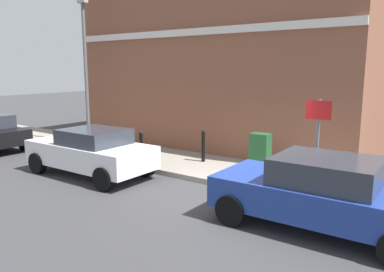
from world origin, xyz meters
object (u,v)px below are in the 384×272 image
(bollard_near_cabinet, at_px, (203,145))
(lamppost, at_px, (86,65))
(street_sign, at_px, (318,133))
(car_blue, at_px, (322,192))
(car_white, at_px, (91,151))
(utility_cabinet, at_px, (260,154))
(bollard_far_kerb, at_px, (141,147))

(bollard_near_cabinet, height_order, lamppost, lamppost)
(bollard_near_cabinet, distance_m, street_sign, 4.30)
(car_blue, relative_size, street_sign, 1.79)
(car_white, relative_size, street_sign, 1.76)
(car_blue, distance_m, lamppost, 11.02)
(car_white, height_order, utility_cabinet, car_white)
(bollard_near_cabinet, distance_m, bollard_far_kerb, 2.00)
(utility_cabinet, bearing_deg, bollard_far_kerb, 110.28)
(car_blue, xyz_separation_m, car_white, (-0.09, 6.74, -0.02))
(street_sign, bearing_deg, bollard_near_cabinet, 73.37)
(car_blue, relative_size, utility_cabinet, 3.59)
(lamppost, bearing_deg, bollard_near_cabinet, -90.49)
(street_sign, distance_m, lamppost, 9.96)
(bollard_near_cabinet, relative_size, lamppost, 0.18)
(lamppost, bearing_deg, bollard_far_kerb, -108.56)
(car_white, relative_size, lamppost, 0.71)
(utility_cabinet, xyz_separation_m, bollard_near_cabinet, (0.10, 2.06, 0.02))
(bollard_far_kerb, xyz_separation_m, lamppost, (1.44, 4.29, 2.60))
(car_blue, bearing_deg, street_sign, -68.87)
(utility_cabinet, height_order, lamppost, lamppost)
(car_blue, bearing_deg, car_white, 0.42)
(street_sign, bearing_deg, bollard_far_kerb, 92.01)
(utility_cabinet, xyz_separation_m, lamppost, (0.15, 7.78, 2.62))
(street_sign, bearing_deg, car_blue, -158.54)
(utility_cabinet, distance_m, bollard_near_cabinet, 2.06)
(car_blue, height_order, bollard_far_kerb, car_blue)
(bollard_near_cabinet, xyz_separation_m, bollard_far_kerb, (-1.39, 1.43, 0.00))
(car_blue, xyz_separation_m, bollard_far_kerb, (1.36, 6.06, -0.05))
(car_white, distance_m, bollard_near_cabinet, 3.54)
(utility_cabinet, height_order, bollard_near_cabinet, utility_cabinet)
(car_blue, bearing_deg, bollard_far_kerb, -13.00)
(lamppost, bearing_deg, car_white, -128.66)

